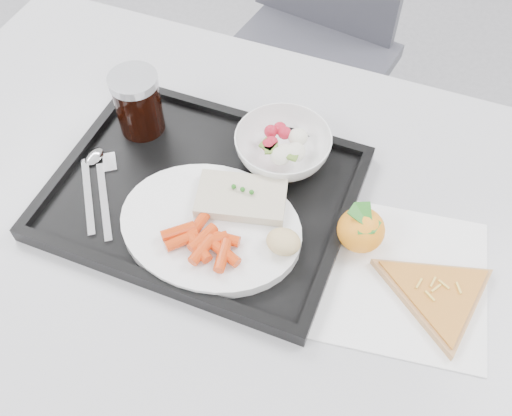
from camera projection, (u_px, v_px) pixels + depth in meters
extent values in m
cube|color=silver|center=(226.00, 220.00, 0.88)|extent=(1.20, 0.80, 0.03)
cylinder|color=#47474C|center=(94.00, 140.00, 1.49)|extent=(0.04, 0.04, 0.72)
cube|color=#383841|center=(299.00, 69.00, 1.52)|extent=(0.48, 0.48, 0.04)
cylinder|color=#47474C|center=(215.00, 156.00, 1.65)|extent=(0.03, 0.03, 0.43)
cylinder|color=#47474C|center=(335.00, 192.00, 1.57)|extent=(0.03, 0.03, 0.43)
cylinder|color=#47474C|center=(261.00, 78.00, 1.84)|extent=(0.03, 0.03, 0.43)
cylinder|color=#47474C|center=(369.00, 107.00, 1.77)|extent=(0.03, 0.03, 0.43)
cube|color=black|center=(203.00, 195.00, 0.88)|extent=(0.45, 0.35, 0.01)
cube|color=black|center=(244.00, 117.00, 0.96)|extent=(0.45, 0.02, 0.01)
cube|color=black|center=(151.00, 279.00, 0.78)|extent=(0.45, 0.02, 0.01)
cube|color=black|center=(339.00, 233.00, 0.82)|extent=(0.02, 0.32, 0.01)
cube|color=black|center=(80.00, 150.00, 0.92)|extent=(0.02, 0.32, 0.01)
cylinder|color=white|center=(211.00, 227.00, 0.83)|extent=(0.27, 0.27, 0.02)
cube|color=beige|center=(241.00, 197.00, 0.84)|extent=(0.15, 0.11, 0.02)
sphere|color=#236B1C|center=(234.00, 187.00, 0.83)|extent=(0.01, 0.01, 0.01)
sphere|color=#236B1C|center=(243.00, 189.00, 0.83)|extent=(0.01, 0.01, 0.01)
sphere|color=#236B1C|center=(252.00, 192.00, 0.82)|extent=(0.01, 0.01, 0.01)
ellipsoid|color=#DBAC7D|center=(283.00, 242.00, 0.78)|extent=(0.06, 0.05, 0.03)
imported|color=white|center=(283.00, 147.00, 0.90)|extent=(0.15, 0.15, 0.05)
cylinder|color=black|center=(138.00, 105.00, 0.92)|extent=(0.07, 0.07, 0.10)
cylinder|color=#A5A8AD|center=(133.00, 81.00, 0.88)|extent=(0.08, 0.08, 0.01)
cube|color=silver|center=(88.00, 196.00, 0.87)|extent=(0.10, 0.13, 0.00)
ellipsoid|color=silver|center=(94.00, 156.00, 0.91)|extent=(0.04, 0.05, 0.01)
cube|color=silver|center=(104.00, 201.00, 0.86)|extent=(0.10, 0.13, 0.00)
cube|color=silver|center=(110.00, 162.00, 0.91)|extent=(0.04, 0.04, 0.00)
cube|color=white|center=(396.00, 277.00, 0.80)|extent=(0.28, 0.27, 0.00)
ellipsoid|color=#FF7500|center=(361.00, 230.00, 0.81)|extent=(0.07, 0.07, 0.06)
cube|color=#236B1C|center=(364.00, 218.00, 0.79)|extent=(0.04, 0.05, 0.02)
cube|color=#236B1C|center=(364.00, 218.00, 0.79)|extent=(0.05, 0.03, 0.02)
cylinder|color=#DFB960|center=(437.00, 295.00, 0.78)|extent=(0.24, 0.24, 0.01)
cylinder|color=#C34E1E|center=(439.00, 292.00, 0.77)|extent=(0.21, 0.21, 0.00)
cube|color=#EABC47|center=(433.00, 282.00, 0.78)|extent=(0.01, 0.02, 0.00)
cube|color=#EABC47|center=(444.00, 284.00, 0.77)|extent=(0.02, 0.01, 0.00)
cube|color=#EABC47|center=(430.00, 296.00, 0.76)|extent=(0.02, 0.01, 0.00)
cube|color=#EABC47|center=(436.00, 288.00, 0.77)|extent=(0.01, 0.02, 0.00)
cube|color=#EABC47|center=(459.00, 288.00, 0.77)|extent=(0.01, 0.02, 0.00)
cube|color=#EABC47|center=(419.00, 283.00, 0.78)|extent=(0.01, 0.02, 0.00)
cylinder|color=red|center=(202.00, 250.00, 0.78)|extent=(0.02, 0.05, 0.02)
cylinder|color=red|center=(223.00, 256.00, 0.77)|extent=(0.02, 0.05, 0.02)
cylinder|color=red|center=(178.00, 231.00, 0.80)|extent=(0.05, 0.04, 0.02)
cylinder|color=red|center=(223.00, 238.00, 0.79)|extent=(0.05, 0.02, 0.02)
cylinder|color=red|center=(199.00, 247.00, 0.78)|extent=(0.05, 0.04, 0.02)
cylinder|color=red|center=(198.00, 225.00, 0.81)|extent=(0.02, 0.05, 0.02)
cylinder|color=red|center=(203.00, 238.00, 0.79)|extent=(0.03, 0.05, 0.02)
cylinder|color=red|center=(211.00, 240.00, 0.79)|extent=(0.05, 0.04, 0.02)
cylinder|color=red|center=(225.00, 253.00, 0.78)|extent=(0.05, 0.03, 0.02)
cylinder|color=red|center=(182.00, 240.00, 0.79)|extent=(0.04, 0.05, 0.02)
sphere|color=#B2192B|center=(271.00, 131.00, 0.90)|extent=(0.02, 0.02, 0.02)
sphere|color=#B2192B|center=(271.00, 143.00, 0.89)|extent=(0.02, 0.02, 0.02)
sphere|color=#B2192B|center=(284.00, 133.00, 0.90)|extent=(0.02, 0.02, 0.02)
sphere|color=#B2192B|center=(280.00, 128.00, 0.91)|extent=(0.02, 0.02, 0.02)
sphere|color=#B2192B|center=(268.00, 145.00, 0.88)|extent=(0.02, 0.02, 0.02)
ellipsoid|color=silver|center=(295.00, 151.00, 0.88)|extent=(0.03, 0.03, 0.03)
ellipsoid|color=silver|center=(280.00, 156.00, 0.87)|extent=(0.03, 0.03, 0.03)
ellipsoid|color=silver|center=(295.00, 153.00, 0.88)|extent=(0.03, 0.03, 0.03)
ellipsoid|color=silver|center=(298.00, 137.00, 0.90)|extent=(0.03, 0.03, 0.03)
ellipsoid|color=silver|center=(285.00, 152.00, 0.88)|extent=(0.03, 0.03, 0.03)
cube|color=#56782A|center=(292.00, 154.00, 0.87)|extent=(0.02, 0.02, 0.00)
cube|color=#56782A|center=(268.00, 144.00, 0.88)|extent=(0.03, 0.03, 0.00)
cube|color=#56782A|center=(271.00, 148.00, 0.88)|extent=(0.03, 0.03, 0.00)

